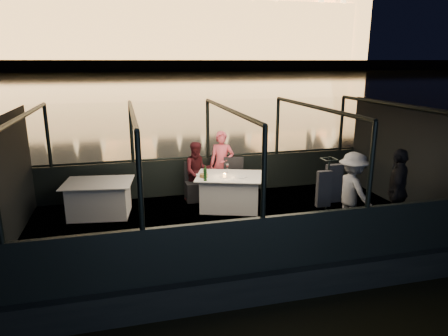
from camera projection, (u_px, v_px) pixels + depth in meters
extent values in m
plane|color=black|center=(130.00, 79.00, 83.17)|extent=(500.00, 500.00, 0.00)
cube|color=black|center=(229.00, 245.00, 8.30)|extent=(8.60, 4.40, 1.00)
cube|color=black|center=(229.00, 223.00, 8.17)|extent=(8.00, 4.00, 0.04)
cube|color=black|center=(208.00, 175.00, 9.92)|extent=(8.00, 0.08, 0.90)
cube|color=black|center=(262.00, 244.00, 6.18)|extent=(8.00, 0.08, 0.90)
cube|color=#423D33|center=(124.00, 66.00, 204.58)|extent=(400.00, 140.00, 6.00)
cube|color=silver|center=(230.00, 192.00, 8.84)|extent=(1.71, 1.47, 0.77)
cube|color=white|center=(99.00, 198.00, 8.45)|extent=(1.53, 1.21, 0.75)
cube|color=black|center=(194.00, 182.00, 9.35)|extent=(0.43, 0.43, 0.90)
cube|color=black|center=(236.00, 183.00, 9.31)|extent=(0.56, 0.56, 1.00)
imported|color=#E55363|center=(222.00, 166.00, 9.56)|extent=(0.68, 0.57, 1.60)
imported|color=#3C1016|center=(198.00, 169.00, 9.33)|extent=(0.68, 0.53, 1.39)
imported|color=white|center=(353.00, 187.00, 7.66)|extent=(0.75, 1.09, 1.54)
imported|color=black|center=(397.00, 189.00, 7.56)|extent=(0.94, 0.99, 1.64)
cylinder|color=#163C16|center=(205.00, 174.00, 8.34)|extent=(0.08, 0.08, 0.33)
cylinder|color=olive|center=(204.00, 176.00, 8.61)|extent=(0.23, 0.23, 0.07)
cylinder|color=#FF9E3F|center=(224.00, 175.00, 8.62)|extent=(0.07, 0.07, 0.08)
cylinder|color=silver|center=(240.00, 177.00, 8.63)|extent=(0.31, 0.31, 0.02)
cylinder|color=silver|center=(201.00, 175.00, 8.78)|extent=(0.27, 0.27, 0.01)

